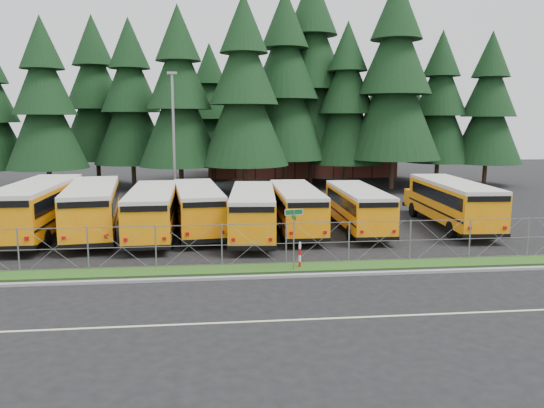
{
  "coord_description": "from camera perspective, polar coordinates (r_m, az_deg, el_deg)",
  "views": [
    {
      "loc": [
        -4.26,
        -24.94,
        6.74
      ],
      "look_at": [
        -1.13,
        4.0,
        2.07
      ],
      "focal_mm": 35.0,
      "sensor_mm": 36.0,
      "label": 1
    }
  ],
  "objects": [
    {
      "name": "bus_5",
      "position": [
        32.05,
        2.54,
        -0.57
      ],
      "size": [
        2.57,
        10.37,
        2.71
      ],
      "primitive_type": null,
      "rotation": [
        0.0,
        0.0,
        -0.01
      ],
      "color": "orange",
      "rests_on": "ground"
    },
    {
      "name": "brick_building",
      "position": [
        65.85,
        2.82,
        5.84
      ],
      "size": [
        22.0,
        10.0,
        6.0
      ],
      "primitive_type": "cube",
      "color": "brown",
      "rests_on": "ground"
    },
    {
      "name": "conifer_13",
      "position": [
        61.03,
        13.07,
        11.04
      ],
      "size": [
        8.18,
        8.18,
        18.08
      ],
      "primitive_type": null,
      "color": "black",
      "rests_on": "ground"
    },
    {
      "name": "bus_4",
      "position": [
        30.51,
        -2.06,
        -1.0
      ],
      "size": [
        3.36,
        10.74,
        2.77
      ],
      "primitive_type": null,
      "rotation": [
        0.0,
        0.0,
        -0.08
      ],
      "color": "orange",
      "rests_on": "ground"
    },
    {
      "name": "bus_6",
      "position": [
        32.71,
        9.07,
        -0.54
      ],
      "size": [
        2.56,
        10.13,
        2.64
      ],
      "primitive_type": null,
      "rotation": [
        0.0,
        0.0,
        -0.02
      ],
      "color": "orange",
      "rests_on": "ground"
    },
    {
      "name": "light_standard",
      "position": [
        40.12,
        -10.52,
        7.19
      ],
      "size": [
        0.7,
        0.35,
        10.14
      ],
      "color": "gray",
      "rests_on": "ground"
    },
    {
      "name": "conifer_12",
      "position": [
        56.29,
        4.26,
        13.2
      ],
      "size": [
        9.74,
        9.74,
        21.55
      ],
      "primitive_type": null,
      "color": "black",
      "rests_on": "ground"
    },
    {
      "name": "bus_0",
      "position": [
        33.45,
        -23.68,
        -0.55
      ],
      "size": [
        2.91,
        12.02,
        3.15
      ],
      "primitive_type": null,
      "rotation": [
        0.0,
        0.0,
        0.01
      ],
      "color": "orange",
      "rests_on": "ground"
    },
    {
      "name": "conifer_2",
      "position": [
        54.13,
        -14.93,
        10.35
      ],
      "size": [
        7.41,
        7.41,
        16.39
      ],
      "primitive_type": null,
      "color": "black",
      "rests_on": "ground"
    },
    {
      "name": "conifer_7",
      "position": [
        52.91,
        13.05,
        12.43
      ],
      "size": [
        9.06,
        9.06,
        20.03
      ],
      "primitive_type": null,
      "color": "black",
      "rests_on": "ground"
    },
    {
      "name": "bus_east",
      "position": [
        35.06,
        18.65,
        -0.02
      ],
      "size": [
        3.27,
        11.35,
        2.94
      ],
      "primitive_type": null,
      "rotation": [
        0.0,
        0.0,
        -0.06
      ],
      "color": "orange",
      "rests_on": "ground"
    },
    {
      "name": "striped_bollard",
      "position": [
        24.35,
        3.01,
        -5.51
      ],
      "size": [
        0.11,
        0.11,
        1.2
      ],
      "primitive_type": "cylinder",
      "color": "#B20C0C",
      "rests_on": "ground"
    },
    {
      "name": "conifer_4",
      "position": [
        48.34,
        -3.01,
        11.62
      ],
      "size": [
        8.02,
        8.02,
        17.74
      ],
      "primitive_type": null,
      "color": "black",
      "rests_on": "ground"
    },
    {
      "name": "curb",
      "position": [
        23.23,
        4.69,
        -7.63
      ],
      "size": [
        50.0,
        0.25,
        0.12
      ],
      "primitive_type": "cube",
      "color": "gray",
      "rests_on": "ground"
    },
    {
      "name": "conifer_11",
      "position": [
        59.92,
        -6.66,
        9.77
      ],
      "size": [
        6.78,
        6.78,
        14.99
      ],
      "primitive_type": null,
      "color": "black",
      "rests_on": "ground"
    },
    {
      "name": "street_sign",
      "position": [
        23.54,
        2.37,
        -2.43
      ],
      "size": [
        0.83,
        0.55,
        2.81
      ],
      "color": "gray",
      "rests_on": "ground"
    },
    {
      "name": "conifer_3",
      "position": [
        49.74,
        -9.94,
        10.94
      ],
      "size": [
        7.64,
        7.64,
        16.89
      ],
      "primitive_type": null,
      "color": "black",
      "rests_on": "ground"
    },
    {
      "name": "conifer_5",
      "position": [
        53.14,
        1.37,
        12.19
      ],
      "size": [
        8.68,
        8.68,
        19.2
      ],
      "primitive_type": null,
      "color": "black",
      "rests_on": "ground"
    },
    {
      "name": "ground",
      "position": [
        26.18,
        3.41,
        -5.82
      ],
      "size": [
        120.0,
        120.0,
        0.0
      ],
      "primitive_type": "plane",
      "color": "black",
      "rests_on": "ground"
    },
    {
      "name": "road_lane_line",
      "position": [
        18.72,
        7.56,
        -12.05
      ],
      "size": [
        50.0,
        0.12,
        0.01
      ],
      "primitive_type": "cube",
      "color": "beige",
      "rests_on": "ground"
    },
    {
      "name": "conifer_6",
      "position": [
        53.38,
        8.04,
        10.44
      ],
      "size": [
        7.29,
        7.29,
        16.13
      ],
      "primitive_type": null,
      "color": "black",
      "rests_on": "ground"
    },
    {
      "name": "conifer_1",
      "position": [
        52.14,
        -23.25,
        9.64
      ],
      "size": [
        7.13,
        7.13,
        15.77
      ],
      "primitive_type": null,
      "color": "black",
      "rests_on": "ground"
    },
    {
      "name": "conifer_10",
      "position": [
        58.31,
        -18.5,
        10.48
      ],
      "size": [
        7.78,
        7.78,
        17.2
      ],
      "primitive_type": null,
      "color": "black",
      "rests_on": "ground"
    },
    {
      "name": "chainlink_fence",
      "position": [
        24.98,
        3.81,
        -4.19
      ],
      "size": [
        44.0,
        0.1,
        2.0
      ],
      "primitive_type": null,
      "color": "gray",
      "rests_on": "ground"
    },
    {
      "name": "bus_1",
      "position": [
        32.64,
        -18.65,
        -0.6
      ],
      "size": [
        4.26,
        11.76,
        3.01
      ],
      "primitive_type": null,
      "rotation": [
        0.0,
        0.0,
        0.14
      ],
      "color": "orange",
      "rests_on": "ground"
    },
    {
      "name": "bus_2",
      "position": [
        31.29,
        -12.66,
        -0.93
      ],
      "size": [
        2.84,
        10.8,
        2.81
      ],
      "primitive_type": null,
      "rotation": [
        0.0,
        0.0,
        0.03
      ],
      "color": "orange",
      "rests_on": "ground"
    },
    {
      "name": "conifer_8",
      "position": [
        58.12,
        17.59,
        9.79
      ],
      "size": [
        7.1,
        7.1,
        15.71
      ],
      "primitive_type": null,
      "color": "black",
      "rests_on": "ground"
    },
    {
      "name": "grass_verge",
      "position": [
        24.56,
        4.07,
        -6.77
      ],
      "size": [
        50.0,
        1.4,
        0.06
      ],
      "primitive_type": "cube",
      "color": "#184313",
      "rests_on": "ground"
    },
    {
      "name": "bus_3",
      "position": [
        32.15,
        -8.02,
        -0.56
      ],
      "size": [
        3.63,
        10.81,
        2.78
      ],
      "primitive_type": null,
      "rotation": [
        0.0,
        0.0,
        0.11
      ],
      "color": "orange",
      "rests_on": "ground"
    },
    {
      "name": "conifer_9",
      "position": [
        58.69,
        22.27,
        9.41
      ],
      "size": [
        6.99,
        6.99,
        15.47
      ],
      "primitive_type": null,
      "color": "black",
      "rests_on": "ground"
    }
  ]
}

